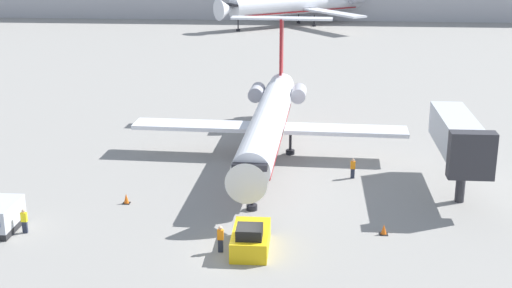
{
  "coord_description": "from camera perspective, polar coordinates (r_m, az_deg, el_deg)",
  "views": [
    {
      "loc": [
        4.04,
        -40.69,
        20.09
      ],
      "look_at": [
        0.0,
        13.04,
        3.25
      ],
      "focal_mm": 50.0,
      "sensor_mm": 36.0,
      "label": 1
    }
  ],
  "objects": [
    {
      "name": "worker_on_apron",
      "position": [
        50.61,
        -18.05,
        -5.84
      ],
      "size": [
        0.4,
        0.24,
        1.71
      ],
      "color": "#232838",
      "rests_on": "ground"
    },
    {
      "name": "worker_near_tug",
      "position": [
        45.53,
        -2.86,
        -7.55
      ],
      "size": [
        0.4,
        0.25,
        1.78
      ],
      "color": "#232838",
      "rests_on": "ground"
    },
    {
      "name": "airplane_main",
      "position": [
        62.84,
        1.01,
        1.86
      ],
      "size": [
        24.46,
        30.71,
        10.64
      ],
      "color": "silver",
      "rests_on": "ground"
    },
    {
      "name": "pushback_tug",
      "position": [
        45.86,
        -0.43,
        -7.58
      ],
      "size": [
        2.32,
        4.54,
        2.0
      ],
      "color": "yellow",
      "rests_on": "ground"
    },
    {
      "name": "airplane_parked_far_left",
      "position": [
        146.43,
        3.66,
        11.13
      ],
      "size": [
        34.01,
        29.39,
        11.5
      ],
      "color": "silver",
      "rests_on": "ground"
    },
    {
      "name": "traffic_cone_left",
      "position": [
        54.07,
        -10.34,
        -4.34
      ],
      "size": [
        0.54,
        0.54,
        0.77
      ],
      "color": "black",
      "rests_on": "ground"
    },
    {
      "name": "worker_by_wing",
      "position": [
        58.72,
        7.75,
        -1.91
      ],
      "size": [
        0.4,
        0.24,
        1.69
      ],
      "color": "#232838",
      "rests_on": "ground"
    },
    {
      "name": "ground_plane",
      "position": [
        45.56,
        -1.24,
        -8.82
      ],
      "size": [
        600.0,
        600.0,
        0.0
      ],
      "primitive_type": "plane",
      "color": "gray"
    },
    {
      "name": "luggage_cart",
      "position": [
        51.53,
        -19.71,
        -5.49
      ],
      "size": [
        2.03,
        3.64,
        1.97
      ],
      "color": "#232326",
      "rests_on": "ground"
    },
    {
      "name": "traffic_cone_right",
      "position": [
        48.9,
        10.19,
        -6.76
      ],
      "size": [
        0.56,
        0.56,
        0.72
      ],
      "color": "black",
      "rests_on": "ground"
    },
    {
      "name": "jet_bridge",
      "position": [
        56.26,
        15.91,
        0.52
      ],
      "size": [
        3.2,
        11.03,
        6.19
      ],
      "color": "#2D2D33",
      "rests_on": "ground"
    }
  ]
}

